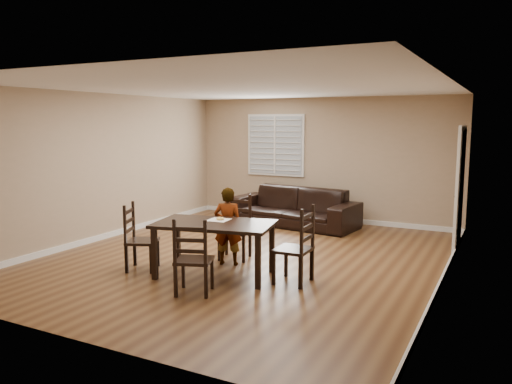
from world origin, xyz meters
TOP-DOWN VIEW (x-y plane):
  - ground at (0.00, 0.00)m, footprint 7.00×7.00m
  - room at (0.04, 0.18)m, footprint 6.04×7.04m
  - dining_table at (0.05, -1.05)m, footprint 1.80×1.24m
  - chair_near at (-0.16, -0.02)m, footprint 0.54×0.52m
  - chair_far at (0.25, -1.90)m, footprint 0.56×0.55m
  - chair_left at (-1.17, -1.33)m, footprint 0.56×0.57m
  - chair_right at (1.29, -0.82)m, footprint 0.45×0.48m
  - child at (-0.07, -0.47)m, footprint 0.50×0.40m
  - napkin at (0.02, -0.87)m, footprint 0.32×0.32m
  - donut at (0.04, -0.86)m, footprint 0.11×0.11m
  - sofa at (-0.31, 2.69)m, footprint 2.81×1.39m

SIDE VIEW (x-z plane):
  - ground at x=0.00m, z-range 0.00..0.00m
  - sofa at x=-0.31m, z-range 0.00..0.79m
  - chair_left at x=-1.17m, z-range -0.05..0.95m
  - chair_far at x=0.25m, z-range -0.05..0.95m
  - chair_near at x=-0.16m, z-range -0.05..0.98m
  - chair_right at x=1.29m, z-range -0.05..1.02m
  - child at x=-0.07m, z-range 0.00..1.20m
  - dining_table at x=0.05m, z-range 0.30..1.07m
  - napkin at x=0.02m, z-range 0.77..0.78m
  - donut at x=0.04m, z-range 0.78..0.82m
  - room at x=0.04m, z-range 0.45..3.17m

